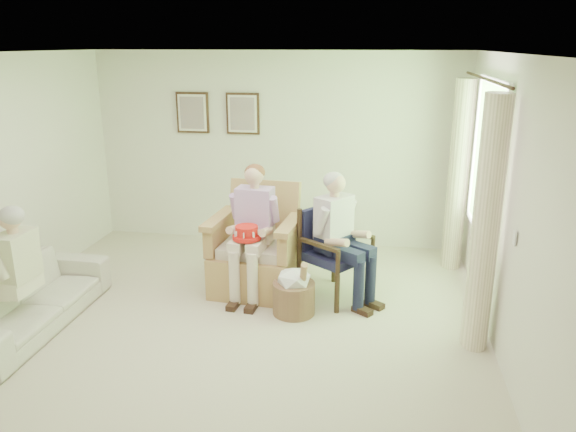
# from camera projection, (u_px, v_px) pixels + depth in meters

# --- Properties ---
(floor) EXTENTS (5.50, 5.50, 0.00)m
(floor) POSITION_uv_depth(u_px,v_px,m) (225.00, 334.00, 5.40)
(floor) COLOR beige
(floor) RESTS_ON ground
(back_wall) EXTENTS (5.00, 0.04, 2.60)m
(back_wall) POSITION_uv_depth(u_px,v_px,m) (276.00, 150.00, 7.61)
(back_wall) COLOR silver
(back_wall) RESTS_ON ground
(front_wall) EXTENTS (5.00, 0.04, 2.60)m
(front_wall) POSITION_uv_depth(u_px,v_px,m) (44.00, 378.00, 2.42)
(front_wall) COLOR silver
(front_wall) RESTS_ON ground
(right_wall) EXTENTS (0.04, 5.50, 2.60)m
(right_wall) POSITION_uv_depth(u_px,v_px,m) (513.00, 218.00, 4.62)
(right_wall) COLOR silver
(right_wall) RESTS_ON ground
(ceiling) EXTENTS (5.00, 5.50, 0.02)m
(ceiling) POSITION_uv_depth(u_px,v_px,m) (215.00, 54.00, 4.63)
(ceiling) COLOR white
(ceiling) RESTS_ON back_wall
(window) EXTENTS (0.13, 2.50, 1.63)m
(window) POSITION_uv_depth(u_px,v_px,m) (487.00, 157.00, 5.68)
(window) COLOR #2D6B23
(window) RESTS_ON right_wall
(curtain_left) EXTENTS (0.34, 0.34, 2.30)m
(curtain_left) POSITION_uv_depth(u_px,v_px,m) (485.00, 226.00, 4.90)
(curtain_left) COLOR #FAE7C4
(curtain_left) RESTS_ON ground
(curtain_right) EXTENTS (0.34, 0.34, 2.30)m
(curtain_right) POSITION_uv_depth(u_px,v_px,m) (458.00, 176.00, 6.75)
(curtain_right) COLOR #FAE7C4
(curtain_right) RESTS_ON ground
(framed_print_left) EXTENTS (0.45, 0.05, 0.55)m
(framed_print_left) POSITION_uv_depth(u_px,v_px,m) (193.00, 113.00, 7.61)
(framed_print_left) COLOR #382114
(framed_print_left) RESTS_ON back_wall
(framed_print_right) EXTENTS (0.45, 0.05, 0.55)m
(framed_print_right) POSITION_uv_depth(u_px,v_px,m) (243.00, 114.00, 7.50)
(framed_print_right) COLOR #382114
(framed_print_right) RESTS_ON back_wall
(wicker_armchair) EXTENTS (0.93, 0.92, 1.19)m
(wicker_armchair) POSITION_uv_depth(u_px,v_px,m) (257.00, 257.00, 6.33)
(wicker_armchair) COLOR tan
(wicker_armchair) RESTS_ON ground
(wood_armchair) EXTENTS (0.64, 0.60, 0.98)m
(wood_armchair) POSITION_uv_depth(u_px,v_px,m) (337.00, 248.00, 6.15)
(wood_armchair) COLOR black
(wood_armchair) RESTS_ON ground
(sofa) EXTENTS (1.97, 0.77, 0.57)m
(sofa) POSITION_uv_depth(u_px,v_px,m) (27.00, 299.00, 5.48)
(sofa) COLOR beige
(sofa) RESTS_ON ground
(person_wicker) EXTENTS (0.40, 0.63, 1.42)m
(person_wicker) POSITION_uv_depth(u_px,v_px,m) (253.00, 221.00, 6.04)
(person_wicker) COLOR beige
(person_wicker) RESTS_ON ground
(person_dark) EXTENTS (0.40, 0.63, 1.37)m
(person_dark) POSITION_uv_depth(u_px,v_px,m) (336.00, 229.00, 5.91)
(person_dark) COLOR #191C38
(person_dark) RESTS_ON ground
(person_sofa) EXTENTS (0.42, 0.63, 1.24)m
(person_sofa) POSITION_uv_depth(u_px,v_px,m) (11.00, 266.00, 5.21)
(person_sofa) COLOR beige
(person_sofa) RESTS_ON ground
(red_hat) EXTENTS (0.30, 0.30, 0.14)m
(red_hat) POSITION_uv_depth(u_px,v_px,m) (247.00, 233.00, 5.88)
(red_hat) COLOR red
(red_hat) RESTS_ON person_wicker
(hatbox) EXTENTS (0.48, 0.48, 0.64)m
(hatbox) POSITION_uv_depth(u_px,v_px,m) (294.00, 291.00, 5.75)
(hatbox) COLOR #A37D58
(hatbox) RESTS_ON ground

